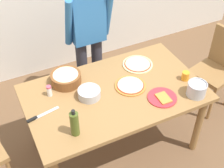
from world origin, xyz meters
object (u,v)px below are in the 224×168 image
(dining_table, at_px, (114,99))
(steel_pot, at_px, (197,89))
(chair_wooden_right, at_px, (218,66))
(pizza_raw_on_board, at_px, (138,64))
(salt_shaker, at_px, (49,91))
(plate_with_slice, at_px, (162,98))
(cup_orange, at_px, (185,76))
(chef_knife, at_px, (39,116))
(popcorn_bowl, at_px, (66,77))
(olive_oil_bottle, at_px, (75,124))
(pizza_cooked_on_tray, at_px, (131,86))
(person_cook, at_px, (88,32))
(mixing_bowl_steel, at_px, (89,93))

(dining_table, bearing_deg, steel_pot, -29.03)
(chair_wooden_right, xyz_separation_m, steel_pot, (-0.69, -0.44, 0.29))
(pizza_raw_on_board, height_order, salt_shaker, salt_shaker)
(plate_with_slice, bearing_deg, steel_pot, -16.84)
(cup_orange, relative_size, chef_knife, 0.29)
(steel_pot, distance_m, cup_orange, 0.22)
(dining_table, bearing_deg, cup_orange, -11.65)
(popcorn_bowl, distance_m, salt_shaker, 0.21)
(chair_wooden_right, bearing_deg, plate_with_slice, -160.30)
(olive_oil_bottle, bearing_deg, popcorn_bowl, 76.98)
(cup_orange, distance_m, chef_knife, 1.37)
(dining_table, height_order, chair_wooden_right, chair_wooden_right)
(plate_with_slice, distance_m, popcorn_bowl, 0.89)
(pizza_raw_on_board, relative_size, pizza_cooked_on_tray, 1.05)
(person_cook, height_order, cup_orange, person_cook)
(plate_with_slice, height_order, cup_orange, cup_orange)
(popcorn_bowl, bearing_deg, pizza_raw_on_board, -4.55)
(popcorn_bowl, xyz_separation_m, chef_knife, (-0.35, -0.31, -0.05))
(steel_pot, height_order, salt_shaker, steel_pot)
(mixing_bowl_steel, height_order, cup_orange, cup_orange)
(mixing_bowl_steel, height_order, steel_pot, steel_pot)
(mixing_bowl_steel, xyz_separation_m, chef_knife, (-0.47, -0.04, -0.03))
(chair_wooden_right, xyz_separation_m, popcorn_bowl, (-1.67, 0.22, 0.28))
(person_cook, distance_m, chair_wooden_right, 1.48)
(salt_shaker, xyz_separation_m, chef_knife, (-0.16, -0.21, -0.05))
(steel_pot, bearing_deg, person_cook, 117.08)
(person_cook, bearing_deg, salt_shaker, -137.69)
(pizza_cooked_on_tray, xyz_separation_m, cup_orange, (0.51, -0.13, 0.03))
(cup_orange, relative_size, salt_shaker, 0.80)
(chef_knife, bearing_deg, plate_with_slice, -13.95)
(olive_oil_bottle, height_order, salt_shaker, olive_oil_bottle)
(popcorn_bowl, height_order, salt_shaker, popcorn_bowl)
(dining_table, distance_m, salt_shaker, 0.59)
(pizza_raw_on_board, bearing_deg, pizza_cooked_on_tray, -130.72)
(pizza_raw_on_board, relative_size, cup_orange, 3.52)
(plate_with_slice, height_order, mixing_bowl_steel, mixing_bowl_steel)
(chair_wooden_right, relative_size, cup_orange, 11.18)
(popcorn_bowl, height_order, steel_pot, steel_pot)
(pizza_cooked_on_tray, bearing_deg, plate_with_slice, -55.44)
(cup_orange, bearing_deg, salt_shaker, 164.05)
(dining_table, bearing_deg, chair_wooden_right, 3.81)
(pizza_cooked_on_tray, height_order, steel_pot, steel_pot)
(steel_pot, bearing_deg, cup_orange, 80.01)
(pizza_cooked_on_tray, bearing_deg, steel_pot, -36.40)
(pizza_raw_on_board, xyz_separation_m, plate_with_slice, (-0.04, -0.51, -0.00))
(plate_with_slice, bearing_deg, cup_orange, 20.67)
(chair_wooden_right, relative_size, olive_oil_bottle, 3.71)
(mixing_bowl_steel, relative_size, salt_shaker, 1.89)
(popcorn_bowl, bearing_deg, olive_oil_bottle, -103.02)
(plate_with_slice, distance_m, salt_shaker, 1.00)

